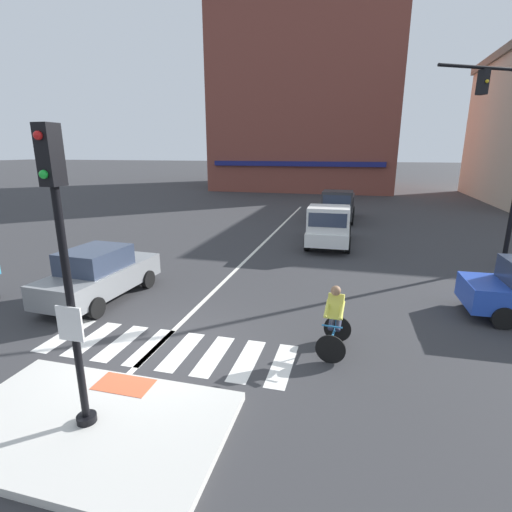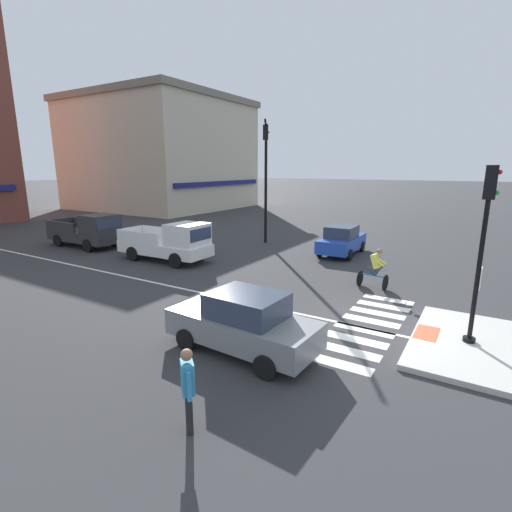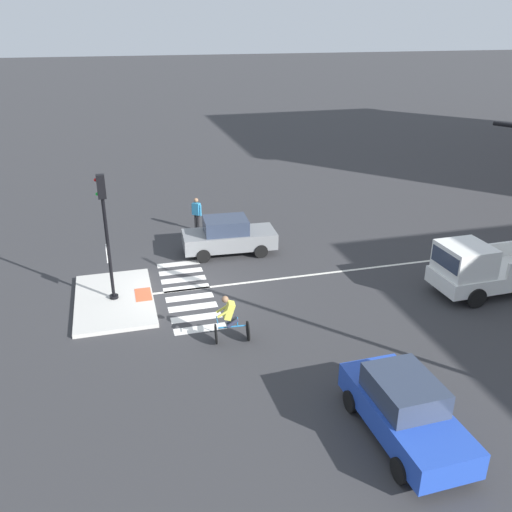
{
  "view_description": "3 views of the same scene",
  "coord_description": "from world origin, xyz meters",
  "views": [
    {
      "loc": [
        4.08,
        -7.13,
        4.51
      ],
      "look_at": [
        0.87,
        5.16,
        0.97
      ],
      "focal_mm": 26.86,
      "sensor_mm": 36.0,
      "label": 1
    },
    {
      "loc": [
        -11.21,
        -2.65,
        4.79
      ],
      "look_at": [
        0.44,
        4.49,
        1.6
      ],
      "focal_mm": 26.58,
      "sensor_mm": 36.0,
      "label": 2
    },
    {
      "loc": [
        18.76,
        -2.22,
        9.69
      ],
      "look_at": [
        1.09,
        2.55,
        1.73
      ],
      "focal_mm": 38.34,
      "sensor_mm": 36.0,
      "label": 3
    }
  ],
  "objects": [
    {
      "name": "crosswalk_stripe_c",
      "position": [
        -1.19,
        0.13,
        0.0
      ],
      "size": [
        0.44,
        1.8,
        0.01
      ],
      "primitive_type": "cube",
      "color": "silver",
      "rests_on": "ground"
    },
    {
      "name": "signal_pole",
      "position": [
        0.0,
        -2.64,
        2.98
      ],
      "size": [
        0.44,
        0.38,
        4.71
      ],
      "color": "black",
      "rests_on": "traffic_island"
    },
    {
      "name": "crosswalk_stripe_h",
      "position": [
        2.77,
        0.13,
        0.0
      ],
      "size": [
        0.44,
        1.8,
        0.01
      ],
      "primitive_type": "cube",
      "color": "silver",
      "rests_on": "ground"
    },
    {
      "name": "crosswalk_stripe_e",
      "position": [
        0.4,
        0.13,
        0.0
      ],
      "size": [
        0.44,
        1.8,
        0.01
      ],
      "primitive_type": "cube",
      "color": "silver",
      "rests_on": "ground"
    },
    {
      "name": "pickup_truck_charcoal_eastbound_distant",
      "position": [
        2.99,
        18.06,
        0.98
      ],
      "size": [
        2.09,
        5.11,
        2.08
      ],
      "color": "#2D2D30",
      "rests_on": "ground"
    },
    {
      "name": "tactile_pad_front",
      "position": [
        0.0,
        -1.56,
        0.15
      ],
      "size": [
        1.1,
        0.6,
        0.01
      ],
      "primitive_type": "cube",
      "color": "#DB5B38",
      "rests_on": "traffic_island"
    },
    {
      "name": "crosswalk_stripe_b",
      "position": [
        -1.98,
        0.13,
        0.0
      ],
      "size": [
        0.44,
        1.8,
        0.01
      ],
      "primitive_type": "cube",
      "color": "silver",
      "rests_on": "ground"
    },
    {
      "name": "crosswalk_stripe_a",
      "position": [
        -2.77,
        0.13,
        0.0
      ],
      "size": [
        0.44,
        1.8,
        0.01
      ],
      "primitive_type": "cube",
      "color": "silver",
      "rests_on": "ground"
    },
    {
      "name": "pedestrian_at_curb_left",
      "position": [
        -6.63,
        1.6,
        0.98
      ],
      "size": [
        0.4,
        0.43,
        1.67
      ],
      "color": "black",
      "rests_on": "ground"
    },
    {
      "name": "traffic_island",
      "position": [
        0.0,
        -2.63,
        0.07
      ],
      "size": [
        4.65,
        2.84,
        0.15
      ],
      "primitive_type": "cube",
      "color": "beige",
      "rests_on": "ground"
    },
    {
      "name": "car_grey_westbound_near",
      "position": [
        -3.43,
        2.5,
        0.81
      ],
      "size": [
        2.02,
        4.19,
        1.64
      ],
      "color": "slate",
      "rests_on": "ground"
    },
    {
      "name": "crosswalk_stripe_d",
      "position": [
        -0.4,
        0.13,
        0.0
      ],
      "size": [
        0.44,
        1.8,
        0.01
      ],
      "primitive_type": "cube",
      "color": "silver",
      "rests_on": "ground"
    },
    {
      "name": "building_corner_right",
      "position": [
        23.39,
        32.12,
        6.39
      ],
      "size": [
        16.97,
        18.17,
        12.75
      ],
      "color": "beige",
      "rests_on": "ground"
    },
    {
      "name": "crosswalk_stripe_f",
      "position": [
        1.19,
        0.13,
        0.0
      ],
      "size": [
        0.44,
        1.8,
        0.01
      ],
      "primitive_type": "cube",
      "color": "silver",
      "rests_on": "ground"
    },
    {
      "name": "pickup_truck_white_eastbound_far",
      "position": [
        2.93,
        11.18,
        0.98
      ],
      "size": [
        2.14,
        5.14,
        2.08
      ],
      "color": "white",
      "rests_on": "ground"
    },
    {
      "name": "cyclist",
      "position": [
        3.8,
        0.95,
        0.87
      ],
      "size": [
        0.75,
        1.14,
        1.68
      ],
      "color": "black",
      "rests_on": "ground"
    },
    {
      "name": "ground_plane",
      "position": [
        0.0,
        0.0,
        0.0
      ],
      "size": [
        300.0,
        300.0,
        0.0
      ],
      "primitive_type": "plane",
      "color": "#333335"
    },
    {
      "name": "crosswalk_stripe_g",
      "position": [
        1.98,
        0.13,
        0.0
      ],
      "size": [
        0.44,
        1.8,
        0.01
      ],
      "primitive_type": "cube",
      "color": "silver",
      "rests_on": "ground"
    },
    {
      "name": "lane_centre_line",
      "position": [
        -0.26,
        10.0,
        0.0
      ],
      "size": [
        0.14,
        28.0,
        0.01
      ],
      "primitive_type": "cube",
      "color": "silver",
      "rests_on": "ground"
    },
    {
      "name": "traffic_light_mast",
      "position": [
        9.36,
        9.25,
        4.74
      ],
      "size": [
        3.7,
        2.15,
        7.43
      ],
      "color": "black",
      "rests_on": "ground"
    },
    {
      "name": "car_blue_cross_right",
      "position": [
        9.21,
        4.18,
        0.81
      ],
      "size": [
        4.15,
        1.93,
        1.64
      ],
      "color": "#2347B7",
      "rests_on": "ground"
    }
  ]
}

